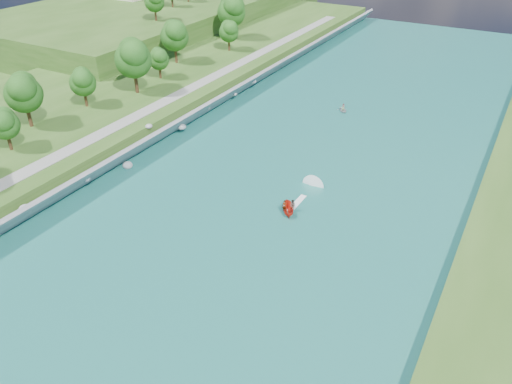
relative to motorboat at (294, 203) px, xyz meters
The scene contains 9 objects.
ground 16.20m from the motorboat, 106.23° to the right, with size 260.00×260.00×0.00m, color #2D5119.
river_water 6.39m from the motorboat, 135.39° to the left, with size 55.00×240.00×0.10m, color #175A56.
berm_west 54.72m from the motorboat, behind, with size 45.00×240.00×3.50m, color #2D5119.
ridge_west 117.91m from the motorboat, 137.60° to the left, with size 60.00×120.00×9.00m, color #2D5119.
riprap_bank 30.65m from the motorboat, behind, with size 4.17×236.00×4.40m.
riverside_path 37.40m from the motorboat, behind, with size 3.00×200.00×0.10m, color gray.
trees_west 49.85m from the motorboat, 168.29° to the right, with size 14.75×152.14×13.84m.
motorboat is the anchor object (origin of this frame).
raft 38.58m from the motorboat, 100.39° to the left, with size 3.29×3.45×1.63m.
Camera 1 is at (29.87, -40.47, 40.22)m, focal length 35.00 mm.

